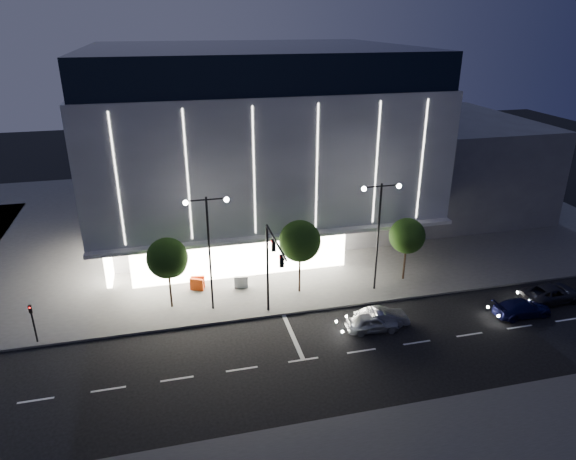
# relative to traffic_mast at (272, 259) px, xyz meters

# --- Properties ---
(ground) EXTENTS (160.00, 160.00, 0.00)m
(ground) POSITION_rel_traffic_mast_xyz_m (-1.00, -3.34, -5.03)
(ground) COLOR black
(ground) RESTS_ON ground
(sidewalk_museum) EXTENTS (70.00, 40.00, 0.15)m
(sidewalk_museum) POSITION_rel_traffic_mast_xyz_m (4.00, 20.66, -4.95)
(sidewalk_museum) COLOR #474747
(sidewalk_museum) RESTS_ON ground
(museum) EXTENTS (30.00, 25.80, 18.00)m
(museum) POSITION_rel_traffic_mast_xyz_m (1.98, 18.97, 4.25)
(museum) COLOR #4C4C51
(museum) RESTS_ON ground
(annex_building) EXTENTS (16.00, 20.00, 10.00)m
(annex_building) POSITION_rel_traffic_mast_xyz_m (25.00, 20.66, -0.03)
(annex_building) COLOR #4C4C51
(annex_building) RESTS_ON ground
(traffic_mast) EXTENTS (0.33, 5.89, 7.07)m
(traffic_mast) POSITION_rel_traffic_mast_xyz_m (0.00, 0.00, 0.00)
(traffic_mast) COLOR black
(traffic_mast) RESTS_ON ground
(street_lamp_west) EXTENTS (3.16, 0.36, 9.00)m
(street_lamp_west) POSITION_rel_traffic_mast_xyz_m (-4.00, 2.66, 0.93)
(street_lamp_west) COLOR black
(street_lamp_west) RESTS_ON ground
(street_lamp_east) EXTENTS (3.16, 0.36, 9.00)m
(street_lamp_east) POSITION_rel_traffic_mast_xyz_m (9.00, 2.66, 0.93)
(street_lamp_east) COLOR black
(street_lamp_east) RESTS_ON ground
(ped_signal_far) EXTENTS (0.22, 0.24, 3.00)m
(ped_signal_far) POSITION_rel_traffic_mast_xyz_m (-16.00, 1.16, -3.14)
(ped_signal_far) COLOR black
(ped_signal_far) RESTS_ON ground
(tree_left) EXTENTS (3.02, 3.02, 5.72)m
(tree_left) POSITION_rel_traffic_mast_xyz_m (-6.97, 3.68, -0.99)
(tree_left) COLOR black
(tree_left) RESTS_ON ground
(tree_mid) EXTENTS (3.25, 3.25, 6.15)m
(tree_mid) POSITION_rel_traffic_mast_xyz_m (3.03, 3.68, -0.69)
(tree_mid) COLOR black
(tree_mid) RESTS_ON ground
(tree_right) EXTENTS (2.91, 2.91, 5.51)m
(tree_right) POSITION_rel_traffic_mast_xyz_m (12.03, 3.68, -1.14)
(tree_right) COLOR black
(tree_right) RESTS_ON ground
(car_lead) EXTENTS (3.86, 1.78, 1.28)m
(car_lead) POSITION_rel_traffic_mast_xyz_m (6.61, -2.72, -4.39)
(car_lead) COLOR #A4A8AC
(car_lead) RESTS_ON ground
(car_second) EXTENTS (3.91, 1.53, 1.27)m
(car_second) POSITION_rel_traffic_mast_xyz_m (7.50, -2.25, -4.39)
(car_second) COLOR #ABAEB3
(car_second) RESTS_ON ground
(car_third) EXTENTS (4.37, 1.78, 1.27)m
(car_third) POSITION_rel_traffic_mast_xyz_m (18.08, -3.49, -4.39)
(car_third) COLOR #121344
(car_third) RESTS_ON ground
(car_fourth) EXTENTS (4.97, 2.55, 1.34)m
(car_fourth) POSITION_rel_traffic_mast_xyz_m (21.67, -2.22, -4.36)
(car_fourth) COLOR #2C2C30
(car_fourth) RESTS_ON ground
(barrier_a) EXTENTS (1.10, 0.69, 1.00)m
(barrier_a) POSITION_rel_traffic_mast_xyz_m (-4.95, 5.77, -4.38)
(barrier_a) COLOR red
(barrier_a) RESTS_ON sidewalk_museum
(barrier_c) EXTENTS (1.12, 0.38, 1.00)m
(barrier_c) POSITION_rel_traffic_mast_xyz_m (-4.83, 6.20, -4.38)
(barrier_c) COLOR red
(barrier_c) RESTS_ON sidewalk_museum
(barrier_d) EXTENTS (1.12, 0.37, 1.00)m
(barrier_d) POSITION_rel_traffic_mast_xyz_m (-1.44, 5.32, -4.38)
(barrier_d) COLOR silver
(barrier_d) RESTS_ON sidewalk_museum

